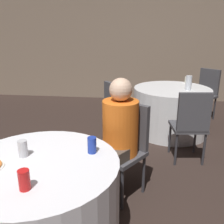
{
  "coord_description": "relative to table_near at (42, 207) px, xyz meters",
  "views": [
    {
      "loc": [
        0.76,
        -1.41,
        1.59
      ],
      "look_at": [
        0.49,
        0.89,
        0.83
      ],
      "focal_mm": 40.0,
      "sensor_mm": 36.0,
      "label": 1
    }
  ],
  "objects": [
    {
      "name": "soda_can_blue",
      "position": [
        0.34,
        0.19,
        0.42
      ],
      "size": [
        0.07,
        0.07,
        0.12
      ],
      "color": "#1E38A5",
      "rests_on": "table_near"
    },
    {
      "name": "cup_far",
      "position": [
        1.46,
        2.89,
        0.42
      ],
      "size": [
        0.08,
        0.08,
        0.11
      ],
      "color": "silver",
      "rests_on": "table_far"
    },
    {
      "name": "chair_far_northeast",
      "position": [
        1.87,
        3.2,
        0.19
      ],
      "size": [
        0.57,
        0.57,
        0.92
      ],
      "rotation": [
        0.0,
        0.0,
        -3.9
      ],
      "color": "#47474C",
      "rests_on": "ground_plane"
    },
    {
      "name": "chair_far_south",
      "position": [
        1.29,
        1.46,
        0.19
      ],
      "size": [
        0.44,
        0.45,
        0.92
      ],
      "rotation": [
        0.0,
        0.0,
        0.12
      ],
      "color": "#47474C",
      "rests_on": "ground_plane"
    },
    {
      "name": "chair_far_southwest",
      "position": [
        0.38,
        1.83,
        0.19
      ],
      "size": [
        0.56,
        0.56,
        0.92
      ],
      "rotation": [
        0.0,
        0.0,
        -0.9
      ],
      "color": "#47474C",
      "rests_on": "ground_plane"
    },
    {
      "name": "table_near",
      "position": [
        0.0,
        0.0,
        0.0
      ],
      "size": [
        1.13,
        1.13,
        0.73
      ],
      "color": "silver",
      "rests_on": "ground_plane"
    },
    {
      "name": "wall_back",
      "position": [
        -0.08,
        4.48,
        1.04
      ],
      "size": [
        16.0,
        0.06,
        2.8
      ],
      "color": "gray",
      "rests_on": "ground_plane"
    },
    {
      "name": "chair_near_northeast",
      "position": [
        0.56,
        0.8,
        0.19
      ],
      "size": [
        0.56,
        0.56,
        0.92
      ],
      "rotation": [
        0.0,
        0.0,
        -3.75
      ],
      "color": "#47474C",
      "rests_on": "ground_plane"
    },
    {
      "name": "person_orange_shirt",
      "position": [
        0.47,
        0.67,
        0.24
      ],
      "size": [
        0.45,
        0.48,
        1.19
      ],
      "rotation": [
        0.0,
        0.0,
        -3.75
      ],
      "color": "#4C4238",
      "rests_on": "ground_plane"
    },
    {
      "name": "soda_can_red",
      "position": [
        0.05,
        -0.3,
        0.42
      ],
      "size": [
        0.07,
        0.07,
        0.12
      ],
      "color": "red",
      "rests_on": "table_near"
    },
    {
      "name": "soda_can_silver",
      "position": [
        -0.14,
        0.08,
        0.42
      ],
      "size": [
        0.07,
        0.07,
        0.12
      ],
      "color": "silver",
      "rests_on": "table_near"
    },
    {
      "name": "bottle_far",
      "position": [
        1.39,
        2.37,
        0.47
      ],
      "size": [
        0.09,
        0.09,
        0.22
      ],
      "color": "silver",
      "rests_on": "table_far"
    },
    {
      "name": "table_far",
      "position": [
        1.17,
        2.46,
        0.0
      ],
      "size": [
        1.2,
        1.2,
        0.73
      ],
      "color": "white",
      "rests_on": "ground_plane"
    }
  ]
}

